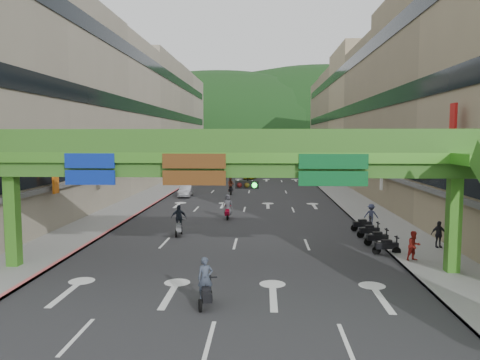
{
  "coord_description": "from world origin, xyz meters",
  "views": [
    {
      "loc": [
        1.77,
        -16.9,
        6.73
      ],
      "look_at": [
        0.0,
        18.0,
        3.5
      ],
      "focal_mm": 35.0,
      "sensor_mm": 36.0,
      "label": 1
    }
  ],
  "objects": [
    {
      "name": "road_slab",
      "position": [
        0.0,
        50.0,
        0.01
      ],
      "size": [
        18.0,
        140.0,
        0.02
      ],
      "primitive_type": "cube",
      "color": "#28282B",
      "rests_on": "ground"
    },
    {
      "name": "overpass_far",
      "position": [
        0.0,
        65.0,
        5.4
      ],
      "size": [
        28.0,
        2.2,
        7.1
      ],
      "color": "#4C9E2D",
      "rests_on": "ground"
    },
    {
      "name": "scooter_rider_far",
      "position": [
        -1.16,
        20.86,
        1.04
      ],
      "size": [
        0.85,
        1.6,
        2.06
      ],
      "color": "maroon",
      "rests_on": "ground"
    },
    {
      "name": "car_silver",
      "position": [
        -7.0,
        35.0,
        0.63
      ],
      "size": [
        1.48,
        3.86,
        1.25
      ],
      "primitive_type": "imported",
      "rotation": [
        0.0,
        0.0,
        0.04
      ],
      "color": "#B6B7BF",
      "rests_on": "ground"
    },
    {
      "name": "scooter_rider_near",
      "position": [
        -0.51,
        1.0,
        0.93
      ],
      "size": [
        0.75,
        1.57,
        2.01
      ],
      "color": "black",
      "rests_on": "ground"
    },
    {
      "name": "hill_right",
      "position": [
        25.0,
        180.0,
        0.0
      ],
      "size": [
        208.0,
        176.0,
        128.0
      ],
      "primitive_type": "ellipsoid",
      "color": "#1C4419",
      "rests_on": "ground"
    },
    {
      "name": "building_row_left",
      "position": [
        -18.93,
        50.0,
        9.46
      ],
      "size": [
        12.8,
        95.0,
        19.0
      ],
      "color": "#9E937F",
      "rests_on": "ground"
    },
    {
      "name": "car_yellow",
      "position": [
        -0.39,
        57.31,
        0.68
      ],
      "size": [
        2.21,
        4.19,
        1.36
      ],
      "primitive_type": "imported",
      "rotation": [
        0.0,
        0.0,
        -0.16
      ],
      "color": "gold",
      "rests_on": "ground"
    },
    {
      "name": "sidewalk_left",
      "position": [
        -11.0,
        50.0,
        0.07
      ],
      "size": [
        4.0,
        140.0,
        0.15
      ],
      "primitive_type": "cube",
      "color": "gray",
      "rests_on": "ground"
    },
    {
      "name": "hill_left",
      "position": [
        -15.0,
        160.0,
        0.0
      ],
      "size": [
        168.0,
        140.0,
        112.0
      ],
      "primitive_type": "ellipsoid",
      "color": "#1C4419",
      "rests_on": "ground"
    },
    {
      "name": "curb_right",
      "position": [
        9.1,
        50.0,
        0.09
      ],
      "size": [
        0.2,
        140.0,
        0.18
      ],
      "primitive_type": "cube",
      "color": "gray",
      "rests_on": "ground"
    },
    {
      "name": "scooter_rider_left",
      "position": [
        -3.99,
        14.25,
        1.08
      ],
      "size": [
        1.1,
        1.59,
        2.13
      ],
      "color": "gray",
      "rests_on": "ground"
    },
    {
      "name": "sidewalk_right",
      "position": [
        11.0,
        50.0,
        0.07
      ],
      "size": [
        4.0,
        140.0,
        0.15
      ],
      "primitive_type": "cube",
      "color": "gray",
      "rests_on": "ground"
    },
    {
      "name": "overpass_near",
      "position": [
        0.93,
        5.38,
        5.21
      ],
      "size": [
        28.0,
        12.27,
        7.1
      ],
      "color": "#4C9E2D",
      "rests_on": "ground"
    },
    {
      "name": "scooter_rider_mid",
      "position": [
        -2.06,
        37.3,
        1.03
      ],
      "size": [
        0.85,
        1.6,
        2.0
      ],
      "color": "black",
      "rests_on": "ground"
    },
    {
      "name": "pedestrian_red",
      "position": [
        9.8,
        8.0,
        0.79
      ],
      "size": [
        0.93,
        0.83,
        1.59
      ],
      "primitive_type": "imported",
      "rotation": [
        0.0,
        0.0,
        0.36
      ],
      "color": "#AF251D",
      "rests_on": "ground"
    },
    {
      "name": "curb_left",
      "position": [
        -9.1,
        50.0,
        0.09
      ],
      "size": [
        0.2,
        140.0,
        0.18
      ],
      "primitive_type": "cube",
      "color": "#CC5959",
      "rests_on": "ground"
    },
    {
      "name": "bunting_string",
      "position": [
        0.0,
        30.0,
        5.96
      ],
      "size": [
        26.0,
        0.36,
        0.47
      ],
      "color": "black",
      "rests_on": "ground"
    },
    {
      "name": "parked_scooter_row",
      "position": [
        8.8,
        12.98,
        0.52
      ],
      "size": [
        1.6,
        7.19,
        1.08
      ],
      "color": "black",
      "rests_on": "ground"
    },
    {
      "name": "pedestrian_blue",
      "position": [
        9.8,
        17.98,
        0.8
      ],
      "size": [
        0.86,
        0.69,
        1.61
      ],
      "primitive_type": "imported",
      "rotation": [
        0.0,
        0.0,
        2.83
      ],
      "color": "#363A57",
      "rests_on": "ground"
    },
    {
      "name": "ground",
      "position": [
        0.0,
        0.0,
        0.0
      ],
      "size": [
        320.0,
        320.0,
        0.0
      ],
      "primitive_type": "plane",
      "color": "black",
      "rests_on": "ground"
    },
    {
      "name": "pedestrian_dark",
      "position": [
        12.2,
        11.07,
        0.8
      ],
      "size": [
        0.98,
        0.52,
        1.59
      ],
      "primitive_type": "imported",
      "rotation": [
        0.0,
        0.0,
        0.15
      ],
      "color": "#222129",
      "rests_on": "ground"
    },
    {
      "name": "building_row_right",
      "position": [
        18.93,
        50.0,
        9.46
      ],
      "size": [
        12.8,
        95.0,
        19.0
      ],
      "color": "gray",
      "rests_on": "ground"
    }
  ]
}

